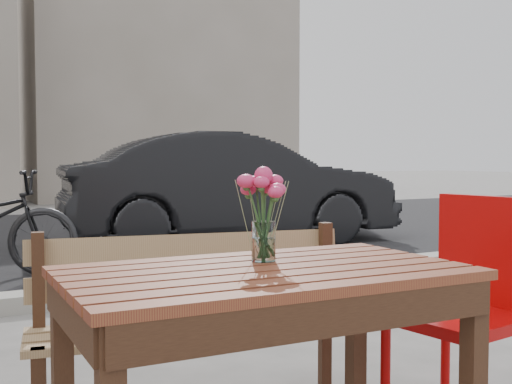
% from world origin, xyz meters
% --- Properties ---
extents(street, '(30.00, 8.12, 0.12)m').
position_xyz_m(street, '(0.00, 5.06, 0.03)').
color(street, black).
rests_on(street, ground).
extents(main_table, '(1.20, 0.72, 0.73)m').
position_xyz_m(main_table, '(-0.09, 0.02, 0.61)').
color(main_table, maroon).
rests_on(main_table, ground).
extents(main_bench, '(1.33, 0.61, 0.80)m').
position_xyz_m(main_bench, '(-0.04, 0.68, 0.48)').
color(main_bench, '#98764E').
rests_on(main_bench, ground).
extents(red_chair, '(0.51, 0.51, 0.91)m').
position_xyz_m(red_chair, '(0.85, 0.11, 0.53)').
color(red_chair, '#B00606').
rests_on(red_chair, ground).
extents(main_vase, '(0.16, 0.16, 0.30)m').
position_xyz_m(main_vase, '(-0.04, 0.13, 0.91)').
color(main_vase, white).
rests_on(main_vase, main_table).
extents(parked_car, '(4.26, 1.92, 1.36)m').
position_xyz_m(parked_car, '(2.50, 5.58, 0.68)').
color(parked_car, black).
rests_on(parked_car, ground).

